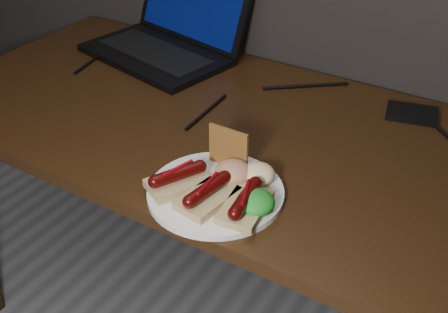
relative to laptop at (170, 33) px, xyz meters
name	(u,v)px	position (x,y,z in m)	size (l,w,h in m)	color
desk	(215,151)	(0.31, -0.25, -0.14)	(1.40, 0.70, 0.75)	#341F0D
laptop	(170,33)	(0.00, 0.00, 0.00)	(0.46, 0.40, 0.25)	black
hard_drive	(411,113)	(0.69, -0.01, -0.05)	(0.11, 0.07, 0.02)	black
desk_cables	(243,93)	(0.31, -0.12, -0.05)	(1.02, 0.40, 0.01)	black
plate	(216,192)	(0.46, -0.49, -0.05)	(0.26, 0.26, 0.01)	silver
bread_sausage_left	(178,179)	(0.40, -0.52, -0.03)	(0.11, 0.13, 0.04)	tan
bread_sausage_center	(207,194)	(0.47, -0.53, -0.03)	(0.09, 0.12, 0.04)	tan
bread_sausage_right	(245,203)	(0.54, -0.52, -0.03)	(0.08, 0.12, 0.04)	tan
crispbread	(228,148)	(0.44, -0.41, 0.00)	(0.09, 0.01, 0.09)	#9E602B
salad_greens	(255,202)	(0.56, -0.51, -0.02)	(0.07, 0.07, 0.04)	#13631B
salsa_mound	(233,172)	(0.48, -0.45, -0.02)	(0.07, 0.07, 0.04)	#982D0F
coleslaw_mound	(258,174)	(0.52, -0.43, -0.03)	(0.06, 0.06, 0.04)	white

